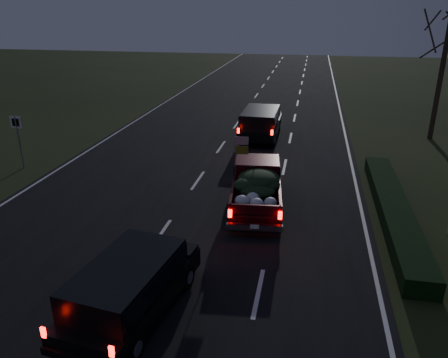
% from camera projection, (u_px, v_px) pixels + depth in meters
% --- Properties ---
extents(ground, '(120.00, 120.00, 0.00)m').
position_uv_depth(ground, '(160.00, 235.00, 14.54)').
color(ground, black).
rests_on(ground, ground).
extents(road_asphalt, '(14.00, 120.00, 0.02)m').
position_uv_depth(road_asphalt, '(160.00, 235.00, 14.53)').
color(road_asphalt, black).
rests_on(road_asphalt, ground).
extents(hedge_row, '(1.00, 10.00, 0.60)m').
position_uv_depth(hedge_row, '(393.00, 209.00, 15.74)').
color(hedge_row, black).
rests_on(hedge_row, ground).
extents(route_sign, '(0.55, 0.08, 2.50)m').
position_uv_depth(route_sign, '(18.00, 134.00, 20.03)').
color(route_sign, gray).
rests_on(route_sign, ground).
extents(bare_tree_far, '(3.60, 3.60, 7.00)m').
position_uv_depth(bare_tree_far, '(447.00, 44.00, 23.28)').
color(bare_tree_far, black).
rests_on(bare_tree_far, ground).
extents(pickup_truck, '(2.27, 4.83, 2.45)m').
position_uv_depth(pickup_truck, '(257.00, 184.00, 16.31)').
color(pickup_truck, '#3E080D').
rests_on(pickup_truck, ground).
extents(lead_suv, '(2.03, 4.77, 1.37)m').
position_uv_depth(lead_suv, '(261.00, 121.00, 24.91)').
color(lead_suv, black).
rests_on(lead_suv, ground).
extents(rear_suv, '(2.38, 4.51, 1.24)m').
position_uv_depth(rear_suv, '(129.00, 284.00, 10.42)').
color(rear_suv, black).
rests_on(rear_suv, ground).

